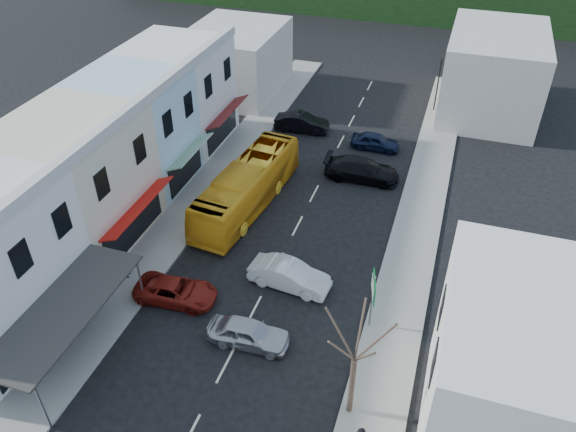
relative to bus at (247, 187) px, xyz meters
The scene contains 18 objects.
ground 10.05m from the bus, 66.74° to the right, with size 120.00×120.00×0.00m, color black.
sidewalk_left 3.97m from the bus, 166.28° to the left, with size 3.00×52.00×0.15m, color gray.
sidewalk_right 11.55m from the bus, ahead, with size 3.00×52.00×0.15m, color gray.
shopfront_row 9.82m from the bus, 154.29° to the right, with size 8.25×30.00×8.00m.
right_building 21.95m from the bus, 36.99° to the right, with size 8.00×9.00×8.00m, color white.
distant_block_left 19.67m from the bus, 114.32° to the left, with size 8.00×10.00×6.00m, color #B7B2A8.
distant_block_right 25.73m from the bus, 54.44° to the left, with size 8.00×12.00×7.00m, color #B7B2A8.
bus is the anchor object (origin of this frame).
car_silver 12.28m from the bus, 68.37° to the right, with size 1.80×4.40×1.40m, color #B9B9BF.
car_white 8.50m from the bus, 52.28° to the right, with size 1.80×4.40×1.40m, color silver.
car_red 9.75m from the bus, 92.75° to the right, with size 1.90×4.60×1.40m, color maroon.
car_black_near 8.92m from the bus, 41.08° to the left, with size 1.84×4.50×1.40m, color black.
car_navy_mid 12.62m from the bus, 57.26° to the left, with size 1.80×4.40×1.40m, color black.
car_black_far 11.80m from the bus, 88.57° to the left, with size 1.80×4.40×1.40m, color black.
pedestrian_left 9.83m from the bus, 114.09° to the right, with size 0.60×0.40×1.70m, color black.
direction_sign 13.17m from the bus, 39.44° to the right, with size 0.56×1.59×3.55m, color #095729, non-canonical shape.
street_tree 17.34m from the bus, 53.13° to the right, with size 2.39×2.39×7.20m, color #372A22, non-canonical shape.
traffic_signal 21.80m from the bus, 61.10° to the left, with size 0.64×1.05×4.93m, color black, non-canonical shape.
Camera 1 is at (8.52, -20.10, 22.38)m, focal length 35.00 mm.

